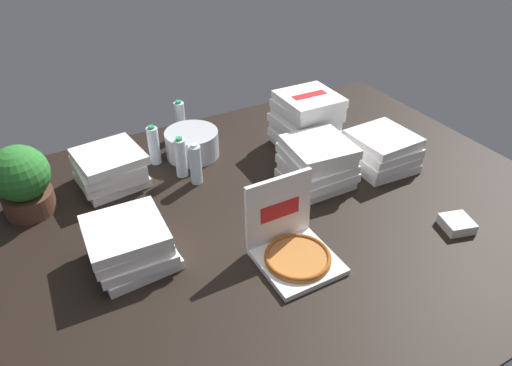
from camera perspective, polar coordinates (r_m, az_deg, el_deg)
name	(u,v)px	position (r m, az deg, el deg)	size (l,w,h in m)	color
ground_plane	(269,214)	(2.47, 1.58, -3.88)	(3.20, 2.40, 0.02)	black
open_pizza_box	(292,245)	(2.16, 4.48, -7.59)	(0.34, 0.37, 0.37)	white
pizza_stack_left_mid	(306,121)	(2.98, 6.18, 7.59)	(0.37, 0.38, 0.37)	white
pizza_stack_left_far	(110,168)	(2.75, -17.62, 1.73)	(0.39, 0.40, 0.21)	white
pizza_stack_right_mid	(130,244)	(2.20, -15.32, -7.30)	(0.38, 0.37, 0.21)	white
pizza_stack_center_near	(317,163)	(2.65, 7.54, 2.43)	(0.39, 0.38, 0.26)	white
pizza_stack_left_near	(382,151)	(2.89, 15.27, 3.82)	(0.37, 0.38, 0.21)	white
ice_bucket	(192,143)	(2.94, -7.89, 4.85)	(0.33, 0.33, 0.17)	#B7BABF
water_bottle_0	(154,145)	(2.88, -12.50, 4.56)	(0.07, 0.07, 0.25)	silver
water_bottle_1	(181,158)	(2.73, -9.25, 3.12)	(0.07, 0.07, 0.25)	white
water_bottle_2	(180,119)	(3.17, -9.35, 7.80)	(0.07, 0.07, 0.25)	white
water_bottle_3	(196,164)	(2.65, -7.46, 2.30)	(0.07, 0.07, 0.25)	silver
potted_plant	(22,180)	(2.65, -26.90, 0.31)	(0.29, 0.29, 0.38)	#513323
napkin_pile	(457,224)	(2.56, 23.54, -4.64)	(0.14, 0.14, 0.05)	white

